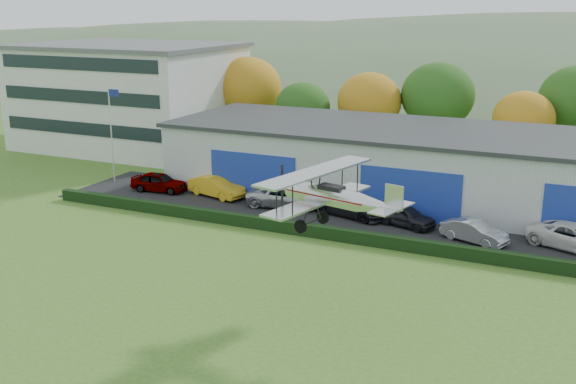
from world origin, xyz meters
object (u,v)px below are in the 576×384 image
at_px(flagpole, 112,125).
at_px(car_2, 285,196).
at_px(car_1, 217,186).
at_px(biplane, 333,195).
at_px(car_5, 474,231).
at_px(hangar, 432,165).
at_px(car_6, 575,237).
at_px(office_block, 130,95).
at_px(car_4, 406,216).
at_px(car_0, 159,182).
at_px(car_3, 351,205).

xyz_separation_m(flagpole, car_2, (15.82, -0.66, -3.97)).
height_order(car_1, car_2, car_1).
height_order(car_2, biplane, biplane).
bearing_deg(car_5, hangar, 48.91).
distance_m(hangar, flagpole, 25.68).
bearing_deg(car_5, biplane, -178.92).
height_order(flagpole, biplane, flagpole).
relative_size(hangar, flagpole, 5.08).
xyz_separation_m(flagpole, car_6, (35.46, -1.37, -3.97)).
height_order(flagpole, car_6, flagpole).
relative_size(office_block, biplane, 2.69).
xyz_separation_m(hangar, car_1, (-14.91, -6.36, -1.82)).
bearing_deg(car_4, car_2, 102.10).
bearing_deg(car_0, car_1, -88.73).
bearing_deg(car_6, car_2, 108.41).
bearing_deg(hangar, car_5, -60.49).
height_order(office_block, car_0, office_block).
bearing_deg(flagpole, hangar, 13.51).
bearing_deg(car_1, car_0, 112.01).
height_order(hangar, car_5, hangar).
relative_size(flagpole, car_3, 1.45).
bearing_deg(car_0, hangar, -76.56).
bearing_deg(car_5, car_2, 101.32).
bearing_deg(car_2, car_3, -98.48).
height_order(car_0, car_3, car_3).
bearing_deg(office_block, biplane, -40.63).
distance_m(hangar, car_3, 7.94).
bearing_deg(office_block, car_4, -23.42).
height_order(hangar, car_6, hangar).
height_order(car_0, car_1, car_1).
bearing_deg(biplane, car_3, 119.76).
distance_m(car_2, car_3, 5.14).
relative_size(car_2, car_6, 1.00).
bearing_deg(car_5, flagpole, 104.34).
relative_size(car_2, biplane, 0.72).
height_order(car_1, car_3, car_3).
xyz_separation_m(car_6, biplane, (-10.04, -14.40, 5.09)).
bearing_deg(car_1, car_5, -81.76).
xyz_separation_m(car_2, car_4, (9.22, -0.71, -0.06)).
xyz_separation_m(car_0, car_6, (30.37, -0.36, 0.00)).
distance_m(car_0, car_1, 4.93).
height_order(car_2, car_3, car_3).
xyz_separation_m(car_3, car_4, (4.08, -0.68, -0.10)).
bearing_deg(car_2, office_block, 52.12).
bearing_deg(car_3, car_1, 103.67).
relative_size(office_block, car_5, 4.95).
relative_size(car_0, car_5, 1.07).
bearing_deg(flagpole, car_3, -1.87).
bearing_deg(biplane, car_2, 135.74).
bearing_deg(car_0, office_block, 37.30).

